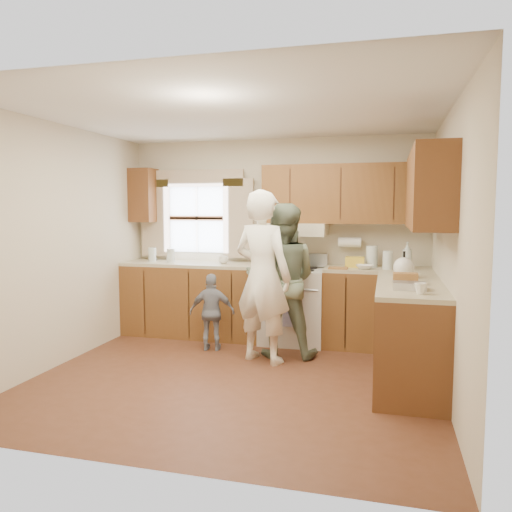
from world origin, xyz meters
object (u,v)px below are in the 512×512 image
(child, at_px, (212,312))
(stove, at_px, (293,304))
(woman_left, at_px, (263,277))
(woman_right, at_px, (282,280))

(child, bearing_deg, stove, -156.11)
(woman_left, relative_size, child, 2.06)
(woman_left, xyz_separation_m, child, (-0.66, 0.25, -0.47))
(stove, relative_size, child, 1.21)
(woman_left, bearing_deg, child, -0.85)
(woman_right, xyz_separation_m, child, (-0.81, 0.00, -0.40))
(stove, relative_size, woman_left, 0.59)
(stove, height_order, child, stove)
(stove, distance_m, woman_left, 0.96)
(woman_right, bearing_deg, child, -4.99)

